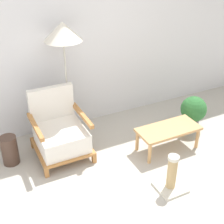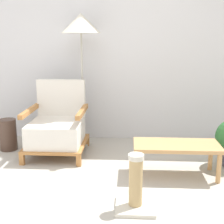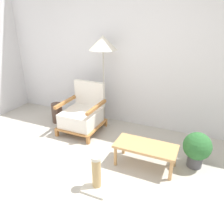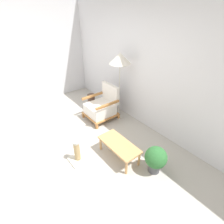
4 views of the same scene
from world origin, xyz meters
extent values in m
plane|color=#B7B2A8|center=(0.00, 0.00, 0.00)|extent=(14.00, 14.00, 0.00)
cube|color=silver|center=(0.00, 2.04, 1.35)|extent=(8.00, 0.06, 2.70)
cube|color=#B2753D|center=(-0.90, 1.01, 0.06)|extent=(0.05, 0.05, 0.12)
cube|color=#B2753D|center=(-0.29, 1.01, 0.06)|extent=(0.05, 0.05, 0.12)
cube|color=#B2753D|center=(-0.90, 1.67, 0.06)|extent=(0.05, 0.05, 0.12)
cube|color=#B2753D|center=(-0.29, 1.67, 0.06)|extent=(0.05, 0.05, 0.12)
cube|color=#B2753D|center=(-0.60, 1.34, 0.13)|extent=(0.66, 0.71, 0.03)
cube|color=white|center=(-0.60, 1.32, 0.27)|extent=(0.58, 0.61, 0.25)
cube|color=white|center=(-0.60, 1.65, 0.62)|extent=(0.58, 0.08, 0.44)
cube|color=#B2753D|center=(-0.90, 1.34, 0.52)|extent=(0.05, 0.65, 0.05)
cube|color=#B2753D|center=(-0.30, 1.34, 0.52)|extent=(0.05, 0.65, 0.05)
cylinder|color=#B7B2A8|center=(-0.35, 1.72, 0.01)|extent=(0.21, 0.21, 0.03)
cylinder|color=#B7B2A8|center=(-0.35, 1.72, 0.70)|extent=(0.02, 0.02, 1.35)
cone|color=silver|center=(-0.35, 1.72, 1.49)|extent=(0.47, 0.47, 0.23)
cube|color=tan|center=(0.70, 0.84, 0.31)|extent=(0.83, 0.38, 0.04)
cylinder|color=tan|center=(0.32, 0.69, 0.14)|extent=(0.04, 0.04, 0.29)
cylinder|color=tan|center=(1.07, 0.69, 0.14)|extent=(0.04, 0.04, 0.29)
cylinder|color=tan|center=(0.32, 1.00, 0.14)|extent=(0.04, 0.04, 0.29)
cylinder|color=tan|center=(1.07, 1.00, 0.14)|extent=(0.04, 0.04, 0.29)
cylinder|color=#473328|center=(-1.22, 1.47, 0.19)|extent=(0.21, 0.21, 0.38)
cylinder|color=#4C4C51|center=(1.32, 1.11, 0.08)|extent=(0.20, 0.20, 0.16)
sphere|color=#2D6B33|center=(1.32, 1.11, 0.32)|extent=(0.37, 0.37, 0.37)
cube|color=beige|center=(0.29, 0.20, 0.01)|extent=(0.31, 0.31, 0.03)
cylinder|color=tan|center=(0.29, 0.20, 0.22)|extent=(0.11, 0.11, 0.38)
cylinder|color=beige|center=(0.29, 0.20, 0.43)|extent=(0.12, 0.12, 0.04)
camera|label=1|loc=(-1.47, -1.88, 2.50)|focal=50.00mm
camera|label=2|loc=(0.24, -2.05, 1.30)|focal=50.00mm
camera|label=3|loc=(1.28, -1.59, 1.90)|focal=35.00mm
camera|label=4|loc=(2.48, -0.73, 2.47)|focal=28.00mm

